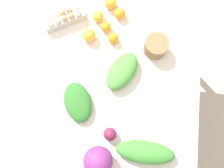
{
  "coord_description": "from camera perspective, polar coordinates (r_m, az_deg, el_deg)",
  "views": [
    {
      "loc": [
        0.33,
        0.04,
        2.2
      ],
      "look_at": [
        0.0,
        0.0,
        0.74
      ],
      "focal_mm": 40.0,
      "sensor_mm": 36.0,
      "label": 1
    }
  ],
  "objects": [
    {
      "name": "greens_bunch_chard",
      "position": [
        1.45,
        7.59,
        -15.19
      ],
      "size": [
        0.14,
        0.34,
        0.09
      ],
      "primitive_type": "ellipsoid",
      "rotation": [
        0.0,
        0.0,
        1.54
      ],
      "color": "#3D8433",
      "rests_on": "dining_table"
    },
    {
      "name": "orange_4",
      "position": [
        1.58,
        -5.35,
        11.0
      ],
      "size": [
        0.08,
        0.08,
        0.08
      ],
      "primitive_type": "sphere",
      "color": "#F9A833",
      "rests_on": "dining_table"
    },
    {
      "name": "greens_bunch_kale",
      "position": [
        1.48,
        -7.84,
        -4.15
      ],
      "size": [
        0.29,
        0.24,
        0.07
      ],
      "primitive_type": "ellipsoid",
      "rotation": [
        0.0,
        0.0,
        3.55
      ],
      "color": "#2D6B28",
      "rests_on": "dining_table"
    },
    {
      "name": "dining_table",
      "position": [
        1.6,
        0.0,
        -0.84
      ],
      "size": [
        1.26,
        1.06,
        0.72
      ],
      "color": "silver",
      "rests_on": "ground_plane"
    },
    {
      "name": "egg_carton",
      "position": [
        1.66,
        -10.95,
        14.66
      ],
      "size": [
        0.21,
        0.28,
        0.09
      ],
      "rotation": [
        0.0,
        0.0,
        2.08
      ],
      "color": "#B7B7B2",
      "rests_on": "dining_table"
    },
    {
      "name": "orange_0",
      "position": [
        1.61,
        -1.49,
        12.93
      ],
      "size": [
        0.07,
        0.07,
        0.07
      ],
      "primitive_type": "sphere",
      "color": "orange",
      "rests_on": "dining_table"
    },
    {
      "name": "orange_5",
      "position": [
        1.68,
        -0.36,
        18.06
      ],
      "size": [
        0.08,
        0.08,
        0.08
      ],
      "primitive_type": "sphere",
      "color": "#F9A833",
      "rests_on": "dining_table"
    },
    {
      "name": "ground_plane",
      "position": [
        2.22,
        0.0,
        -4.24
      ],
      "size": [
        8.0,
        8.0,
        0.0
      ],
      "primitive_type": "plane",
      "color": "#B2A899"
    },
    {
      "name": "greens_bunch_dandelion",
      "position": [
        1.49,
        2.31,
        2.93
      ],
      "size": [
        0.3,
        0.25,
        0.09
      ],
      "primitive_type": "ellipsoid",
      "rotation": [
        0.0,
        0.0,
        2.66
      ],
      "color": "#4C933D",
      "rests_on": "dining_table"
    },
    {
      "name": "paper_bag",
      "position": [
        1.56,
        9.98,
        8.48
      ],
      "size": [
        0.14,
        0.14,
        0.11
      ],
      "primitive_type": "cylinder",
      "color": "olive",
      "rests_on": "dining_table"
    },
    {
      "name": "beet_root",
      "position": [
        1.44,
        -0.47,
        -11.38
      ],
      "size": [
        0.08,
        0.08,
        0.08
      ],
      "primitive_type": "sphere",
      "color": "maroon",
      "rests_on": "dining_table"
    },
    {
      "name": "orange_1",
      "position": [
        1.64,
        -3.24,
        15.15
      ],
      "size": [
        0.07,
        0.07,
        0.07
      ],
      "primitive_type": "sphere",
      "color": "#F9A833",
      "rests_on": "dining_table"
    },
    {
      "name": "orange_2",
      "position": [
        1.58,
        0.26,
        10.38
      ],
      "size": [
        0.07,
        0.07,
        0.07
      ],
      "primitive_type": "sphere",
      "color": "orange",
      "rests_on": "dining_table"
    },
    {
      "name": "orange_3",
      "position": [
        1.65,
        1.87,
        15.77
      ],
      "size": [
        0.07,
        0.07,
        0.07
      ],
      "primitive_type": "sphere",
      "color": "orange",
      "rests_on": "dining_table"
    },
    {
      "name": "cabbage_purple",
      "position": [
        1.41,
        -3.21,
        -17.21
      ],
      "size": [
        0.16,
        0.16,
        0.16
      ],
      "primitive_type": "sphere",
      "color": "#7A2D75",
      "rests_on": "dining_table"
    }
  ]
}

